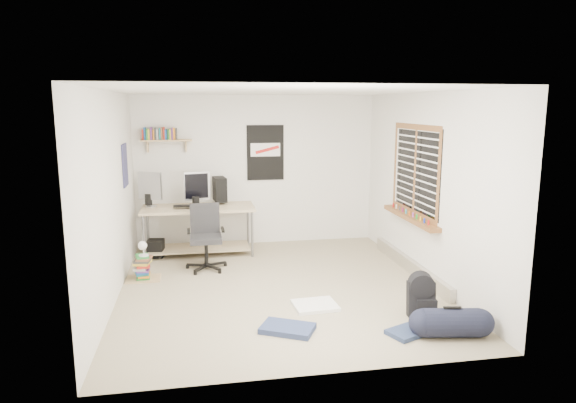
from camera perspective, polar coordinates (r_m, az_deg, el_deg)
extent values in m
cube|color=gray|center=(6.77, -1.15, -9.52)|extent=(4.00, 4.50, 0.01)
cube|color=white|center=(6.36, -1.23, 12.23)|extent=(4.00, 4.50, 0.01)
cube|color=silver|center=(8.66, -3.52, 3.45)|extent=(4.00, 0.01, 2.50)
cube|color=silver|center=(6.45, -19.06, 0.44)|extent=(0.01, 4.50, 2.50)
cube|color=silver|center=(7.04, 15.16, 1.46)|extent=(0.01, 4.50, 2.50)
cube|color=tan|center=(8.25, -9.87, -3.30)|extent=(1.90, 1.42, 0.80)
cube|color=#AFAFB4|center=(8.27, -15.05, 1.10)|extent=(0.39, 0.26, 0.43)
cube|color=#ABACB0|center=(8.08, -10.06, 1.11)|extent=(0.41, 0.19, 0.44)
cube|color=black|center=(8.39, -7.59, 1.36)|extent=(0.23, 0.39, 0.39)
cube|color=black|center=(8.06, -11.29, -0.47)|extent=(0.38, 0.14, 0.02)
cube|color=black|center=(8.30, -15.25, 0.22)|extent=(0.11, 0.11, 0.17)
cube|color=black|center=(7.92, -10.21, -0.06)|extent=(0.11, 0.11, 0.17)
cube|color=#252527|center=(7.43, -9.11, -3.82)|extent=(0.63, 0.63, 0.94)
cube|color=tan|center=(8.45, -13.34, 6.63)|extent=(0.80, 0.22, 0.24)
cube|color=black|center=(8.62, -2.53, 5.44)|extent=(0.62, 0.03, 0.92)
cube|color=navy|center=(7.59, -17.67, 3.87)|extent=(0.02, 0.42, 0.60)
cube|color=brown|center=(7.26, 13.84, 3.38)|extent=(0.10, 1.50, 1.26)
cube|color=#B7B2A8|center=(7.55, 13.42, -6.92)|extent=(0.08, 2.50, 0.18)
cube|color=black|center=(6.01, 14.54, -10.44)|extent=(0.34, 0.30, 0.39)
cylinder|color=black|center=(5.62, 17.69, -12.80)|extent=(0.34, 0.34, 0.59)
cube|color=white|center=(6.14, 3.02, -11.46)|extent=(0.53, 0.45, 0.04)
cube|color=navy|center=(5.53, -0.06, -13.92)|extent=(0.64, 0.56, 0.06)
cube|color=#222F4F|center=(5.59, 13.08, -13.97)|extent=(0.46, 0.41, 0.05)
cube|color=brown|center=(7.28, -15.80, -7.18)|extent=(0.54, 0.49, 0.31)
cube|color=white|center=(7.20, -15.74, -5.48)|extent=(0.14, 0.22, 0.22)
cube|color=black|center=(8.27, -14.48, -5.06)|extent=(0.27, 0.27, 0.27)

